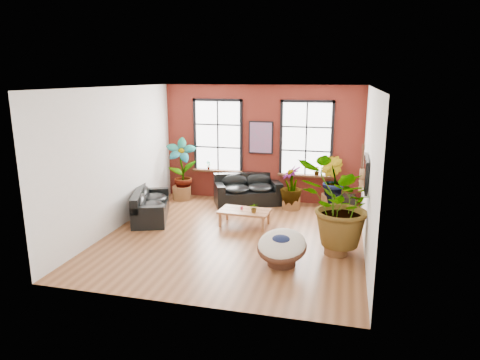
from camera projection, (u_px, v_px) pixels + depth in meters
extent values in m
cube|color=brown|center=(234.00, 237.00, 10.25)|extent=(6.00, 6.50, 0.02)
cube|color=white|center=(233.00, 87.00, 9.42)|extent=(6.00, 6.50, 0.02)
cube|color=maroon|center=(261.00, 144.00, 12.91)|extent=(6.00, 0.02, 3.50)
cube|color=silver|center=(181.00, 205.00, 6.76)|extent=(6.00, 0.02, 3.50)
cube|color=silver|center=(116.00, 159.00, 10.54)|extent=(0.02, 6.50, 3.50)
cube|color=silver|center=(370.00, 172.00, 9.13)|extent=(0.02, 6.50, 3.50)
cube|color=white|center=(218.00, 136.00, 13.12)|extent=(1.40, 0.02, 2.10)
cube|color=#3A1E0F|center=(218.00, 171.00, 13.31)|extent=(1.60, 0.22, 0.06)
cube|color=white|center=(306.00, 139.00, 12.49)|extent=(1.40, 0.02, 2.10)
cube|color=#3A1E0F|center=(305.00, 176.00, 12.68)|extent=(1.60, 0.22, 0.06)
cube|color=black|center=(248.00, 197.00, 12.81)|extent=(2.15, 1.66, 0.44)
cube|color=black|center=(245.00, 180.00, 13.05)|extent=(1.85, 1.01, 0.45)
cube|color=black|center=(219.00, 187.00, 12.58)|extent=(0.60, 0.95, 0.23)
cube|color=black|center=(275.00, 185.00, 12.88)|extent=(0.60, 0.95, 0.23)
ellipsoid|color=black|center=(236.00, 189.00, 12.63)|extent=(1.06, 1.05, 0.25)
ellipsoid|color=black|center=(234.00, 181.00, 12.85)|extent=(0.84, 0.56, 0.43)
ellipsoid|color=black|center=(260.00, 188.00, 12.76)|extent=(1.06, 1.05, 0.25)
ellipsoid|color=black|center=(258.00, 180.00, 12.98)|extent=(0.84, 0.56, 0.43)
cube|color=black|center=(151.00, 211.00, 11.54)|extent=(1.46, 2.16, 0.39)
cube|color=black|center=(139.00, 197.00, 11.41)|extent=(0.87, 1.94, 0.40)
cube|color=black|center=(147.00, 211.00, 10.60)|extent=(0.85, 0.47, 0.20)
cube|color=black|center=(154.00, 192.00, 12.33)|extent=(0.85, 0.47, 0.20)
ellipsoid|color=black|center=(151.00, 206.00, 11.10)|extent=(0.95, 1.06, 0.22)
ellipsoid|color=black|center=(141.00, 201.00, 11.04)|extent=(0.50, 0.90, 0.38)
ellipsoid|color=black|center=(154.00, 198.00, 11.86)|extent=(0.95, 1.06, 0.22)
ellipsoid|color=black|center=(145.00, 193.00, 11.81)|extent=(0.50, 0.90, 0.38)
cube|color=brown|center=(245.00, 211.00, 10.92)|extent=(1.31, 0.79, 0.05)
cube|color=#3A1E0F|center=(243.00, 212.00, 10.80)|extent=(1.27, 0.07, 0.00)
cube|color=#3A1E0F|center=(246.00, 209.00, 11.02)|extent=(1.27, 0.07, 0.00)
cube|color=brown|center=(220.00, 220.00, 10.86)|extent=(0.07, 0.07, 0.35)
cube|color=brown|center=(263.00, 225.00, 10.54)|extent=(0.07, 0.07, 0.35)
cube|color=brown|center=(227.00, 213.00, 11.40)|extent=(0.07, 0.07, 0.35)
cube|color=brown|center=(269.00, 217.00, 11.08)|extent=(0.07, 0.07, 0.35)
cylinder|color=#CF3350|center=(242.00, 208.00, 10.97)|extent=(0.08, 0.08, 0.08)
cylinder|color=#4C2A1B|center=(282.00, 259.00, 8.69)|extent=(0.66, 0.66, 0.23)
torus|color=#4C2A1B|center=(282.00, 247.00, 8.62)|extent=(1.14, 1.14, 0.46)
ellipsoid|color=silver|center=(282.00, 244.00, 8.61)|extent=(1.10, 1.15, 0.62)
ellipsoid|color=#151D41|center=(281.00, 239.00, 8.54)|extent=(0.43, 0.36, 0.17)
cube|color=black|center=(261.00, 138.00, 12.80)|extent=(0.74, 0.04, 0.98)
cube|color=#0C7F8C|center=(261.00, 138.00, 12.77)|extent=(0.66, 0.02, 0.90)
cube|color=black|center=(366.00, 173.00, 9.45)|extent=(0.06, 1.25, 0.72)
cube|color=black|center=(364.00, 173.00, 9.46)|extent=(0.01, 1.15, 0.62)
cylinder|color=#B27F4C|center=(361.00, 184.00, 10.58)|extent=(0.09, 0.38, 0.38)
cylinder|color=#B27F4C|center=(362.00, 175.00, 10.52)|extent=(0.09, 0.30, 0.30)
cylinder|color=black|center=(361.00, 184.00, 10.58)|extent=(0.09, 0.11, 0.11)
cube|color=#3A1E0F|center=(363.00, 160.00, 10.43)|extent=(0.04, 0.05, 0.55)
cube|color=#3A1E0F|center=(363.00, 147.00, 10.35)|extent=(0.06, 0.06, 0.14)
cube|color=black|center=(344.00, 204.00, 11.98)|extent=(0.61, 0.52, 0.50)
cylinder|color=brown|center=(182.00, 193.00, 13.31)|extent=(0.65, 0.65, 0.42)
cylinder|color=brown|center=(330.00, 201.00, 12.47)|extent=(0.72, 0.72, 0.40)
cylinder|color=brown|center=(336.00, 246.00, 9.20)|extent=(0.52, 0.52, 0.37)
cylinder|color=brown|center=(291.00, 203.00, 12.33)|extent=(0.67, 0.67, 0.38)
imported|color=#194813|center=(182.00, 167.00, 13.13)|extent=(1.07, 0.87, 1.76)
imported|color=#194813|center=(332.00, 180.00, 12.29)|extent=(0.95, 0.96, 1.36)
imported|color=#194813|center=(340.00, 205.00, 8.99)|extent=(2.24, 2.22, 1.88)
imported|color=#194813|center=(291.00, 186.00, 12.19)|extent=(0.82, 0.82, 1.13)
imported|color=#194813|center=(254.00, 208.00, 10.69)|extent=(0.24, 0.21, 0.25)
imported|color=#194813|center=(208.00, 165.00, 13.35)|extent=(0.17, 0.17, 0.27)
imported|color=#194813|center=(317.00, 171.00, 12.56)|extent=(0.19, 0.19, 0.27)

